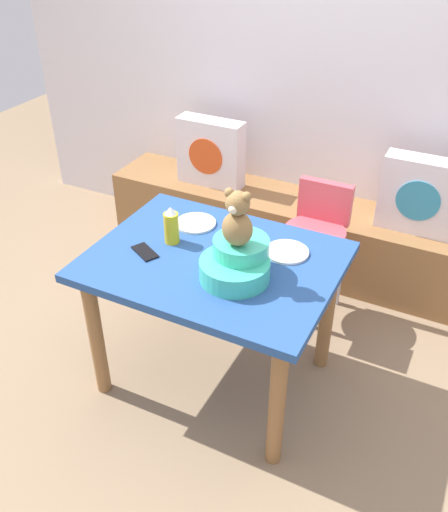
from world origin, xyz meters
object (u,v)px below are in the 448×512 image
object	(u,v)px
infant_seat_teal	(237,262)
dinner_plate_far	(196,223)
ketchup_bottle	(171,226)
teddy_bear	(237,220)
cell_phone	(145,252)
highchair	(315,235)
dinner_plate_near	(287,252)
dining_table	(214,279)
coffee_mug	(232,229)
pillow_floral_right	(420,196)
pillow_floral_left	(211,153)

from	to	relation	value
infant_seat_teal	dinner_plate_far	world-z (taller)	infant_seat_teal
ketchup_bottle	dinner_plate_far	bearing A→B (deg)	84.07
teddy_bear	cell_phone	xyz separation A→B (m)	(-0.45, -0.03, -0.27)
highchair	dinner_plate_near	world-z (taller)	highchair
dining_table	coffee_mug	distance (m)	0.25
teddy_bear	dining_table	bearing A→B (deg)	152.36
ketchup_bottle	coffee_mug	xyz separation A→B (m)	(0.24, 0.16, -0.04)
infant_seat_teal	dinner_plate_near	distance (m)	0.30
pillow_floral_right	teddy_bear	distance (m)	1.39
dinner_plate_near	cell_phone	distance (m)	0.65
ketchup_bottle	highchair	bearing A→B (deg)	55.65
ketchup_bottle	coffee_mug	distance (m)	0.29
pillow_floral_right	pillow_floral_left	bearing A→B (deg)	180.00
pillow_floral_right	dinner_plate_far	world-z (taller)	pillow_floral_right
pillow_floral_left	dining_table	bearing A→B (deg)	-61.45
pillow_floral_right	dinner_plate_far	distance (m)	1.31
coffee_mug	highchair	bearing A→B (deg)	65.82
dinner_plate_near	coffee_mug	bearing A→B (deg)	178.86
dinner_plate_far	dinner_plate_near	bearing A→B (deg)	-4.37
infant_seat_teal	dinner_plate_near	size ratio (longest dim) A/B	1.65
highchair	teddy_bear	distance (m)	0.96
pillow_floral_left	pillow_floral_right	bearing A→B (deg)	0.00
dinner_plate_far	teddy_bear	bearing A→B (deg)	-39.28
pillow_floral_left	dining_table	distance (m)	1.31
pillow_floral_left	pillow_floral_right	size ratio (longest dim) A/B	1.00
infant_seat_teal	dinner_plate_far	distance (m)	0.48
teddy_bear	coffee_mug	xyz separation A→B (m)	(-0.15, 0.27, -0.23)
dinner_plate_near	pillow_floral_right	bearing A→B (deg)	66.21
pillow_floral_right	cell_phone	xyz separation A→B (m)	(-1.00, -1.26, 0.06)
dining_table	dinner_plate_far	distance (m)	0.34
infant_seat_teal	ketchup_bottle	world-z (taller)	ketchup_bottle
cell_phone	dining_table	bearing A→B (deg)	-42.71
pillow_floral_right	coffee_mug	bearing A→B (deg)	-126.26
coffee_mug	teddy_bear	bearing A→B (deg)	-60.58
pillow_floral_left	infant_seat_teal	distance (m)	1.46
teddy_bear	ketchup_bottle	bearing A→B (deg)	164.07
infant_seat_teal	dinner_plate_far	size ratio (longest dim) A/B	1.65
dinner_plate_near	dinner_plate_far	world-z (taller)	same
pillow_floral_left	teddy_bear	xyz separation A→B (m)	(0.78, -1.23, 0.34)
pillow_floral_right	dinner_plate_near	world-z (taller)	pillow_floral_right
ketchup_bottle	dinner_plate_far	size ratio (longest dim) A/B	0.92
highchair	teddy_bear	size ratio (longest dim) A/B	3.16
cell_phone	infant_seat_teal	bearing A→B (deg)	-58.45
dinner_plate_far	cell_phone	distance (m)	0.34
pillow_floral_right	infant_seat_teal	size ratio (longest dim) A/B	1.33
ketchup_bottle	pillow_floral_left	bearing A→B (deg)	109.18
dinner_plate_near	cell_phone	bearing A→B (deg)	-153.53
coffee_mug	cell_phone	size ratio (longest dim) A/B	0.83
dining_table	highchair	distance (m)	0.78
pillow_floral_left	dinner_plate_far	xyz separation A→B (m)	(0.41, -0.93, 0.07)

